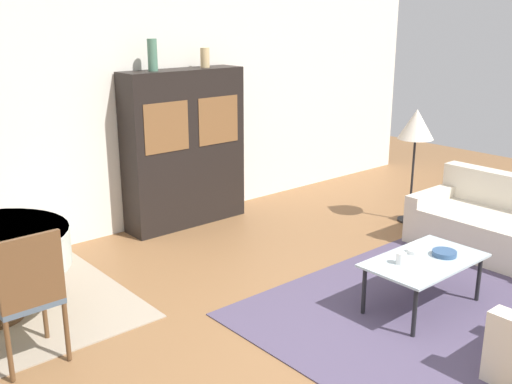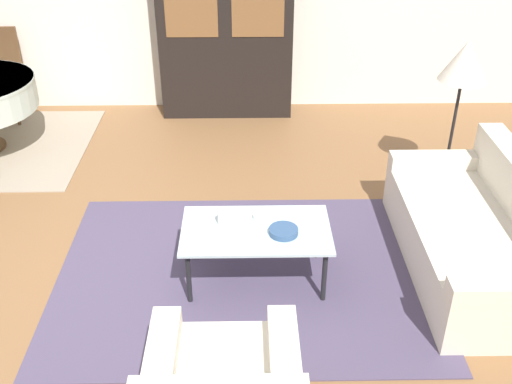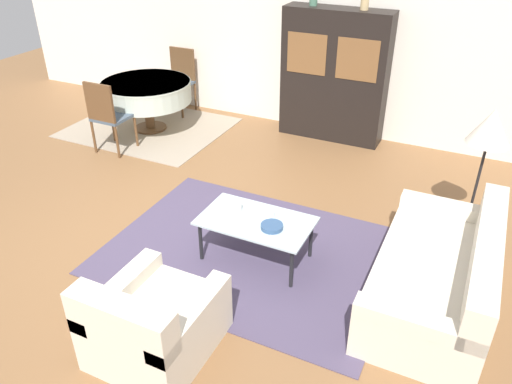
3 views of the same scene
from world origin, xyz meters
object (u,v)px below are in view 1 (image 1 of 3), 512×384
dining_chair_near (27,292)px  vase_short (205,58)px  coffee_table (424,264)px  cup (401,258)px  bowl_small (415,251)px  couch (507,229)px  display_cabinet (184,148)px  bowl (444,253)px  floor_lamp (416,128)px  vase_tall (152,55)px

dining_chair_near → vase_short: (2.87, 1.82, 1.36)m
coffee_table → vase_short: bearing=89.3°
coffee_table → cup: cup is taller
bowl_small → couch: bearing=-0.5°
couch → display_cabinet: display_cabinet is taller
couch → dining_chair_near: 4.65m
bowl → dining_chair_near: bearing=155.9°
coffee_table → dining_chair_near: bearing=155.5°
floor_lamp → cup: size_ratio=13.93×
bowl → vase_short: vase_short is taller
couch → vase_tall: 4.15m
display_cabinet → cup: (0.05, -3.04, -0.42)m
vase_short → display_cabinet: bearing=-179.8°
dining_chair_near → bowl_small: 3.11m
bowl → bowl_small: bowl is taller
floor_lamp → display_cabinet: bearing=140.7°
bowl → coffee_table: bearing=162.0°
coffee_table → bowl: bowl is taller
couch → display_cabinet: 3.62m
dining_chair_near → vase_tall: bearing=39.9°
coffee_table → display_cabinet: size_ratio=0.58×
dining_chair_near → couch: bearing=-14.6°
bowl → vase_short: size_ratio=0.92×
cup → vase_tall: bearing=97.8°
couch → vase_tall: size_ratio=5.40×
couch → vase_short: bearing=28.5°
floor_lamp → cup: floor_lamp is taller
bowl_small → vase_short: 3.32m
display_cabinet → cup: 3.06m
display_cabinet → bowl: 3.24m
coffee_table → bowl: bearing=-18.0°
vase_tall → dining_chair_near: bearing=-140.1°
display_cabinet → bowl_small: (0.34, -2.97, -0.45)m
cup → bowl_small: (0.29, 0.06, -0.03)m
floor_lamp → cup: bearing=-146.7°
couch → vase_tall: vase_tall is taller
couch → bowl_small: couch is taller
display_cabinet → floor_lamp: bearing=-39.3°
couch → coffee_table: 1.67m
bowl_small → vase_tall: size_ratio=0.42×
bowl → bowl_small: bearing=124.8°
cup → vase_tall: size_ratio=0.29×
dining_chair_near → bowl_small: bearing=-21.9°
bowl → bowl_small: 0.24m
couch → bowl: size_ratio=8.96×
display_cabinet → cup: bearing=-89.0°
vase_short → coffee_table: bearing=-90.7°
cup → coffee_table: bearing=-17.7°
vase_short → couch: bearing=-61.5°
coffee_table → vase_short: 3.46m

